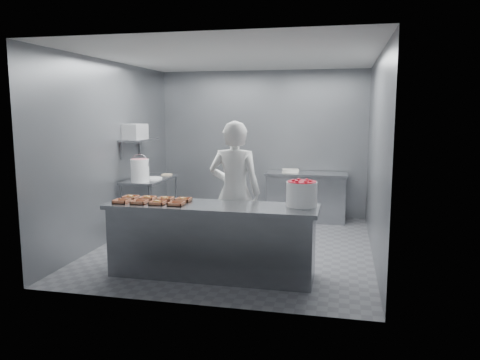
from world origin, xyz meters
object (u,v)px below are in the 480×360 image
Objects in this scene: tray_2 at (158,203)px; service_counter at (212,240)px; tray_3 at (176,204)px; appliance at (135,132)px; tray_7 at (183,200)px; worker at (235,192)px; back_counter at (306,196)px; tray_4 at (131,197)px; strawberry_tub at (302,193)px; tray_0 at (122,201)px; tray_5 at (148,198)px; prep_table at (150,196)px; glaze_bucket at (140,170)px; tray_1 at (140,202)px; tray_6 at (165,199)px.

service_counter is at bearing 11.19° from tray_2.
tray_3 is 2.51m from appliance.
tray_7 is 0.10× the size of worker.
appliance is at bearing -151.96° from back_counter.
tray_4 is at bearing 151.87° from tray_2.
appliance is (-2.90, 1.65, 0.63)m from strawberry_tub.
tray_2 and tray_7 have the same top height.
strawberry_tub is 3.40m from appliance.
tray_0 is 1.00× the size of tray_4.
appliance is (-0.93, 1.67, 0.77)m from tray_5.
tray_2 is 1.08m from worker.
tray_3 is at bearing -59.08° from prep_table.
glaze_bucket reaches higher than tray_0.
tray_4 is 1.36m from worker.
tray_0 is at bearing 180.00° from tray_2.
tray_6 is at bearing 47.28° from tray_1.
glaze_bucket is at bearing 114.18° from tray_1.
tray_0 reaches higher than prep_table.
worker is 5.61× the size of appliance.
tray_5 is at bearing 180.00° from tray_6.
strawberry_tub is (2.73, -1.80, 0.47)m from prep_table.
prep_table is 3.27× the size of strawberry_tub.
tray_2 is at bearing -90.00° from tray_6.
strawberry_tub is (1.49, 0.02, 0.14)m from tray_7.
tray_4 is at bearing 20.65° from worker.
appliance is (-1.41, 1.67, 0.77)m from tray_7.
tray_3 is (-1.31, -3.38, 0.47)m from back_counter.
tray_4 and tray_6 have the same top height.
worker is at bearing -20.14° from appliance.
tray_0 is 0.48m from tray_2.
worker is at bearing 75.84° from service_counter.
glaze_bucket is (-1.23, 1.41, 0.17)m from tray_7.
prep_table is at bearing 104.17° from tray_0.
tray_3 is 0.35m from tray_6.
tray_7 is 1.49m from strawberry_tub.
tray_6 reaches higher than prep_table.
tray_4 is 0.51× the size of strawberry_tub.
prep_table is 6.40× the size of tray_3.
tray_6 is 0.24m from tray_7.
tray_2 reaches higher than back_counter.
prep_table is 3.53× the size of appliance.
appliance is at bearing 150.35° from strawberry_tub.
tray_4 is 1.97m from appliance.
appliance is at bearing 109.81° from tray_0.
tray_0 is at bearing -58.98° from appliance.
worker reaches higher than tray_1.
tray_0 is (0.52, -2.08, 0.33)m from prep_table.
back_counter is 8.01× the size of tray_2.
tray_1 is at bearing 180.00° from tray_2.
tray_2 is at bearing -64.27° from prep_table.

